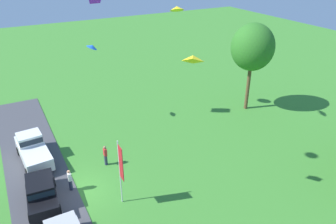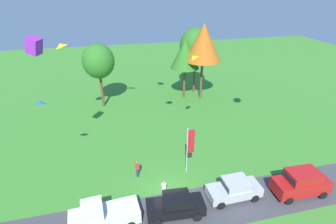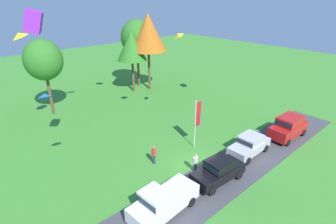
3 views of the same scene
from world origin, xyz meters
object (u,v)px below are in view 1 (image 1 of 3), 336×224
kite_diamond_over_trees (193,58)px  tree_left_of_center (253,47)px  car_sedan_mid_row (41,191)px  kite_delta_trailing_tail (92,46)px  person_beside_suv (70,180)px  flag_banner (121,167)px  car_pickup_far_end (33,149)px  kite_delta_mid_center (177,8)px  person_watching_sky (105,155)px

kite_diamond_over_trees → tree_left_of_center: bearing=125.1°
tree_left_of_center → car_sedan_mid_row: bearing=-77.0°
tree_left_of_center → kite_delta_trailing_tail: bearing=-107.2°
person_beside_suv → flag_banner: bearing=41.8°
kite_delta_trailing_tail → kite_diamond_over_trees: kite_diamond_over_trees is taller
kite_delta_trailing_tail → car_sedan_mid_row: bearing=-36.2°
car_pickup_far_end → tree_left_of_center: (0.52, 21.24, 5.50)m
tree_left_of_center → flag_banner: 18.74m
car_sedan_mid_row → tree_left_of_center: tree_left_of_center is taller
car_sedan_mid_row → kite_diamond_over_trees: kite_diamond_over_trees is taller
car_pickup_far_end → kite_delta_trailing_tail: (-3.98, 6.66, 6.40)m
car_sedan_mid_row → kite_delta_mid_center: kite_delta_mid_center is taller
car_pickup_far_end → tree_left_of_center: size_ratio=0.57×
kite_delta_trailing_tail → kite_delta_mid_center: (1.14, 7.92, 2.82)m
car_pickup_far_end → kite_diamond_over_trees: bearing=42.7°
person_watching_sky → car_pickup_far_end: bearing=-123.5°
person_beside_suv → tree_left_of_center: bearing=102.8°
car_sedan_mid_row → person_beside_suv: bearing=104.2°
car_pickup_far_end → kite_diamond_over_trees: kite_diamond_over_trees is taller
person_watching_sky → flag_banner: size_ratio=0.36×
kite_delta_trailing_tail → kite_delta_mid_center: kite_delta_mid_center is taller
car_sedan_mid_row → kite_delta_trailing_tail: kite_delta_trailing_tail is taller
kite_delta_trailing_tail → kite_delta_mid_center: bearing=81.8°
flag_banner → tree_left_of_center: bearing=114.0°
car_pickup_far_end → person_watching_sky: (3.22, 4.86, -0.23)m
person_watching_sky → kite_diamond_over_trees: (6.15, 3.78, 8.93)m
car_sedan_mid_row → person_watching_sky: car_sedan_mid_row is taller
car_pickup_far_end → flag_banner: 9.36m
car_pickup_far_end → kite_diamond_over_trees: 15.43m
car_sedan_mid_row → person_beside_suv: car_sedan_mid_row is taller
kite_delta_trailing_tail → kite_delta_mid_center: size_ratio=0.73×
car_pickup_far_end → flag_banner: (8.01, 4.43, 1.93)m
person_watching_sky → kite_delta_trailing_tail: (-7.20, 1.80, 6.63)m
kite_diamond_over_trees → car_pickup_far_end: bearing=-137.3°
kite_delta_trailing_tail → car_pickup_far_end: bearing=-59.1°
person_beside_suv → tree_left_of_center: size_ratio=0.19×
tree_left_of_center → kite_diamond_over_trees: kite_diamond_over_trees is taller
flag_banner → kite_delta_trailing_tail: 12.99m
person_beside_suv → kite_delta_trailing_tail: bearing=151.0°
kite_delta_mid_center → person_watching_sky: bearing=-58.1°
person_beside_suv → car_sedan_mid_row: bearing=-75.8°
person_watching_sky → kite_delta_mid_center: bearing=121.9°
car_pickup_far_end → flag_banner: bearing=28.9°
car_sedan_mid_row → kite_delta_mid_center: 19.38m
person_beside_suv → flag_banner: (3.04, 2.72, 2.16)m
car_sedan_mid_row → tree_left_of_center: 22.75m
car_pickup_far_end → flag_banner: flag_banner is taller
tree_left_of_center → kite_delta_mid_center: bearing=-116.8°
person_beside_suv → kite_delta_mid_center: kite_delta_mid_center is taller
person_watching_sky → tree_left_of_center: (-2.70, 16.38, 5.73)m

